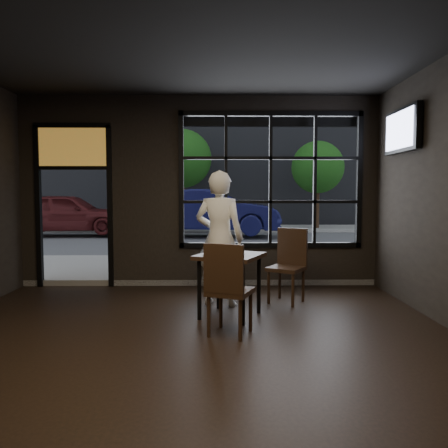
{
  "coord_description": "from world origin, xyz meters",
  "views": [
    {
      "loc": [
        0.32,
        -3.86,
        1.58
      ],
      "look_at": [
        0.4,
        2.2,
        1.15
      ],
      "focal_mm": 35.0,
      "sensor_mm": 36.0,
      "label": 1
    }
  ],
  "objects_px": {
    "navy_car": "(212,212)",
    "man": "(219,238)",
    "cafe_table": "(230,285)",
    "chair_near": "(230,288)"
  },
  "relations": [
    {
      "from": "cafe_table",
      "to": "man",
      "type": "height_order",
      "value": "man"
    },
    {
      "from": "chair_near",
      "to": "man",
      "type": "relative_size",
      "value": 0.55
    },
    {
      "from": "man",
      "to": "navy_car",
      "type": "xyz_separation_m",
      "value": [
        -0.25,
        9.63,
        -0.03
      ]
    },
    {
      "from": "cafe_table",
      "to": "chair_near",
      "type": "bearing_deg",
      "value": -67.04
    },
    {
      "from": "navy_car",
      "to": "cafe_table",
      "type": "bearing_deg",
      "value": -173.98
    },
    {
      "from": "chair_near",
      "to": "man",
      "type": "height_order",
      "value": "man"
    },
    {
      "from": "cafe_table",
      "to": "chair_near",
      "type": "distance_m",
      "value": 0.72
    },
    {
      "from": "cafe_table",
      "to": "man",
      "type": "bearing_deg",
      "value": 126.97
    },
    {
      "from": "navy_car",
      "to": "man",
      "type": "bearing_deg",
      "value": -174.64
    },
    {
      "from": "cafe_table",
      "to": "navy_car",
      "type": "xyz_separation_m",
      "value": [
        -0.38,
        10.21,
        0.51
      ]
    }
  ]
}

